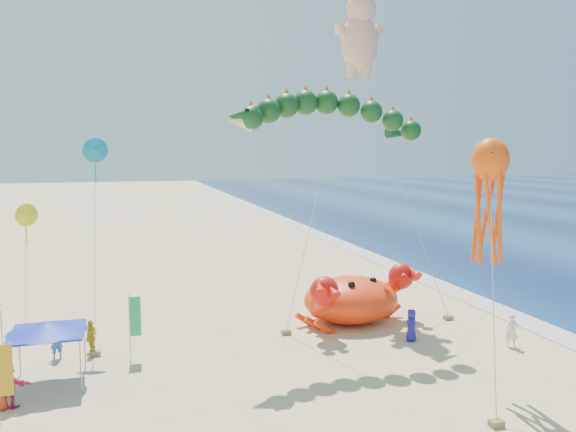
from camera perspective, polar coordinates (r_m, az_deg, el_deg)
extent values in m
plane|color=#D1B784|center=(29.34, 4.99, -13.02)|extent=(320.00, 320.00, 0.00)
plane|color=silver|center=(35.37, 23.69, -10.11)|extent=(320.00, 320.00, 0.00)
ellipsoid|color=#FD340D|center=(32.91, 6.41, -8.43)|extent=(6.77, 6.19, 2.65)
sphere|color=red|center=(30.58, 2.10, -7.29)|extent=(1.57, 1.57, 1.57)
sphere|color=black|center=(31.48, 5.69, -6.91)|extent=(0.41, 0.41, 0.41)
sphere|color=red|center=(32.92, 11.99, -6.42)|extent=(1.57, 1.57, 1.57)
sphere|color=black|center=(32.14, 8.46, -6.67)|extent=(0.41, 0.41, 0.41)
cone|color=#0F3816|center=(27.87, -5.22, 10.02)|extent=(1.47, 1.09, 1.20)
cylinder|color=#B2B2B2|center=(29.56, 2.08, -1.77)|extent=(2.24, 0.91, 10.78)
cube|color=olive|center=(30.90, -0.19, -11.72)|extent=(0.50, 0.35, 0.25)
ellipsoid|color=#F5AF95|center=(38.24, 7.25, 17.00)|extent=(2.45, 2.02, 3.60)
sphere|color=#F5AF95|center=(38.48, 7.44, 20.14)|extent=(1.88, 1.88, 1.88)
cylinder|color=#B2B2B2|center=(35.42, 11.44, 3.08)|extent=(3.12, 6.56, 15.20)
cube|color=olive|center=(34.72, 15.98, -9.90)|extent=(0.50, 0.35, 0.25)
ellipsoid|color=#FF510D|center=(24.65, 19.88, 5.41)|extent=(1.57, 1.41, 1.80)
cylinder|color=#B2B2B2|center=(23.21, 20.11, -6.97)|extent=(2.02, 3.69, 8.85)
cube|color=olive|center=(22.75, 20.42, -19.15)|extent=(0.50, 0.35, 0.25)
cylinder|color=gray|center=(25.56, -26.59, -14.14)|extent=(0.06, 0.06, 2.20)
cylinder|color=gray|center=(25.21, -20.31, -14.13)|extent=(0.06, 0.06, 2.20)
cylinder|color=gray|center=(28.08, -25.62, -12.22)|extent=(0.06, 0.06, 2.20)
cylinder|color=gray|center=(27.77, -19.95, -12.16)|extent=(0.06, 0.06, 2.20)
cube|color=#1323AB|center=(26.26, -23.24, -10.79)|extent=(2.96, 2.96, 0.08)
cone|color=#1323AB|center=(26.19, -23.26, -10.29)|extent=(3.25, 3.25, 0.45)
cylinder|color=gray|center=(32.37, -27.11, -9.81)|extent=(0.06, 0.06, 2.20)
cube|color=#C48517|center=(23.02, -26.78, -13.81)|extent=(0.50, 0.04, 1.90)
cylinder|color=gray|center=(27.95, -15.79, -10.81)|extent=(0.05, 0.05, 3.20)
cube|color=#1BA357|center=(27.81, -15.24, -9.81)|extent=(0.50, 0.04, 1.90)
imported|color=red|center=(24.96, -27.22, -15.32)|extent=(0.96, 0.96, 1.68)
imported|color=#BD1E4B|center=(24.98, -26.52, -15.10)|extent=(1.72, 1.33, 1.81)
imported|color=#221A9C|center=(30.39, 12.42, -10.77)|extent=(0.92, 0.98, 1.69)
imported|color=#1E62AF|center=(29.51, -22.48, -11.71)|extent=(0.71, 0.60, 1.65)
imported|color=silver|center=(30.97, 21.80, -10.76)|extent=(0.74, 0.66, 1.70)
imported|color=gold|center=(29.47, -19.36, -11.54)|extent=(0.78, 1.08, 1.71)
cone|color=#0E7C9A|center=(30.91, -19.05, 6.37)|extent=(1.30, 0.51, 1.32)
cylinder|color=#B2B2B2|center=(29.80, -18.33, -3.13)|extent=(0.55, 3.04, 9.67)
cube|color=olive|center=(29.55, -17.56, -12.92)|extent=(0.50, 0.35, 0.25)
cone|color=#D1CE17|center=(34.48, -25.12, 0.10)|extent=(1.30, 0.51, 1.32)
cylinder|color=#B2B2B2|center=(33.45, -24.81, -5.50)|extent=(0.55, 3.04, 6.08)
cube|color=olive|center=(32.74, -24.48, -11.27)|extent=(0.50, 0.35, 0.25)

